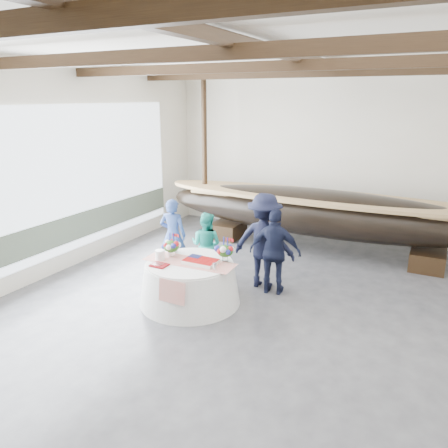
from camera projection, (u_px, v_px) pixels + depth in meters
The scene contains 13 objects.
floor at pixel (256, 336), 7.12m from camera, with size 10.00×12.00×0.01m, color #3D3D42.
wall_back at pixel (347, 156), 11.61m from camera, with size 10.00×0.02×4.50m, color silver.
wall_left at pixel (28, 175), 8.69m from camera, with size 0.02×12.00×4.50m, color silver.
ceiling at pixel (263, 39), 5.86m from camera, with size 10.00×12.00×0.01m, color white.
pavilion_structure at pixel (282, 80), 6.66m from camera, with size 9.80×11.76×4.50m.
open_bay at pixel (70, 187), 9.64m from camera, with size 0.03×7.00×3.20m.
longboat_display at pixel (320, 212), 10.77m from camera, with size 8.44×1.69×1.58m.
banquet_table at pixel (190, 282), 8.19m from camera, with size 1.89×1.89×0.81m.
tabletop_items at pixel (194, 252), 8.16m from camera, with size 1.77×1.03×0.40m.
guest_woman_blue at pixel (173, 235), 9.65m from camera, with size 0.59×0.39×1.63m, color navy.
guest_woman_teal at pixel (206, 245), 9.31m from camera, with size 0.69×0.54×1.43m, color teal.
guest_man_left at pixel (264, 241), 8.76m from camera, with size 1.25×0.72×1.94m, color black.
guest_man_right at pixel (275, 252), 8.47m from camera, with size 1.01×0.42×1.72m, color black.
Camera 1 is at (2.43, -5.86, 3.75)m, focal length 35.00 mm.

